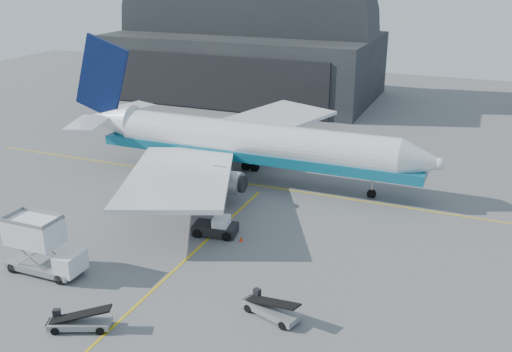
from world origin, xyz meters
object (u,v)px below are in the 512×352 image
at_px(airliner, 240,142).
at_px(pushback_tug, 217,228).
at_px(catering_truck, 41,246).
at_px(belt_loader_a, 79,322).
at_px(belt_loader_b, 271,309).

xyz_separation_m(airliner, pushback_tug, (4.13, -15.01, -3.92)).
xyz_separation_m(catering_truck, belt_loader_a, (8.00, -5.43, -1.86)).
height_order(airliner, belt_loader_a, airliner).
relative_size(airliner, belt_loader_b, 9.57).
bearing_deg(catering_truck, airliner, 76.70).
height_order(belt_loader_a, belt_loader_b, belt_loader_b).
distance_m(pushback_tug, belt_loader_a, 17.61).
distance_m(catering_truck, belt_loader_b, 20.26).
relative_size(catering_truck, pushback_tug, 1.55).
xyz_separation_m(belt_loader_a, belt_loader_b, (12.13, 6.74, 0.02)).
xyz_separation_m(airliner, belt_loader_a, (1.73, -32.45, -4.09)).
distance_m(catering_truck, belt_loader_a, 9.85).
xyz_separation_m(catering_truck, pushback_tug, (10.40, 12.02, -1.69)).
relative_size(pushback_tug, belt_loader_a, 0.95).
bearing_deg(catering_truck, pushback_tug, 48.90).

